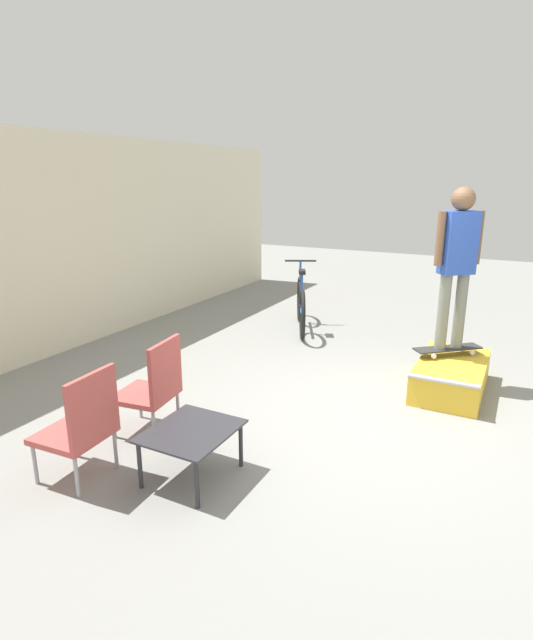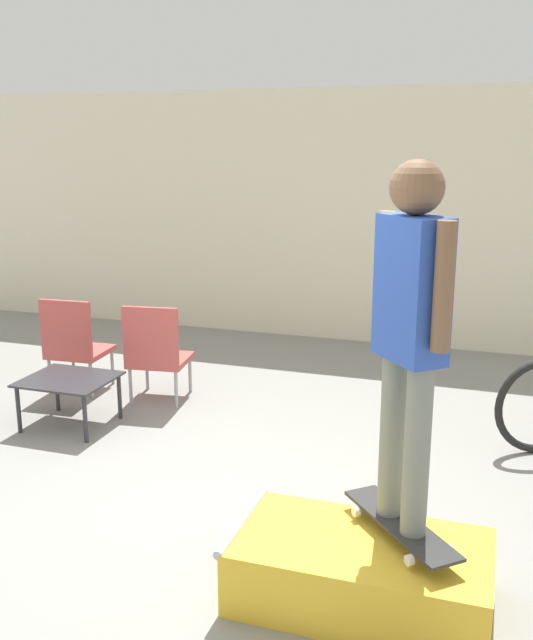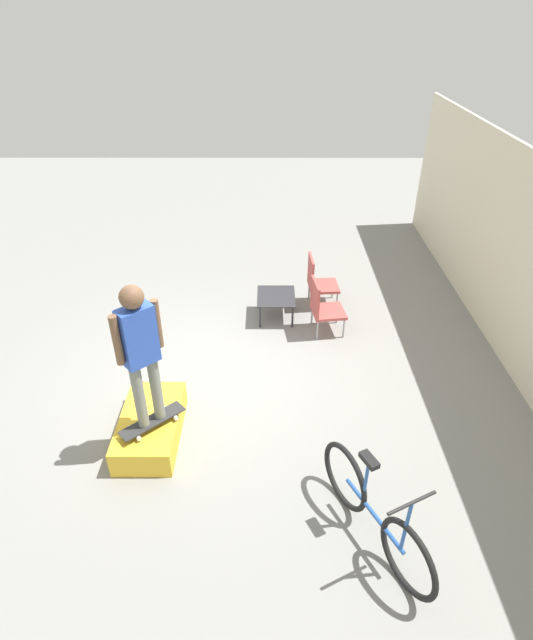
% 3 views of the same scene
% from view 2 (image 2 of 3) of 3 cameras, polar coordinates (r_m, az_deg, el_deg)
% --- Properties ---
extents(ground_plane, '(24.00, 24.00, 0.00)m').
position_cam_2_polar(ground_plane, '(4.87, -5.36, -15.15)').
color(ground_plane, gray).
extents(house_wall_back, '(12.00, 0.06, 3.00)m').
position_cam_2_polar(house_wall_back, '(8.64, 6.67, 8.10)').
color(house_wall_back, beige).
rests_on(house_wall_back, ground_plane).
extents(skate_ramp_box, '(1.35, 0.72, 0.38)m').
position_cam_2_polar(skate_ramp_box, '(4.00, 7.50, -19.33)').
color(skate_ramp_box, gold).
rests_on(skate_ramp_box, ground_plane).
extents(skateboard_on_ramp, '(0.70, 0.75, 0.07)m').
position_cam_2_polar(skateboard_on_ramp, '(3.92, 10.64, -15.76)').
color(skateboard_on_ramp, '#2D2D2D').
rests_on(skateboard_on_ramp, skate_ramp_box).
extents(person_skater, '(0.41, 0.45, 1.85)m').
position_cam_2_polar(person_skater, '(3.51, 11.45, 0.26)').
color(person_skater, gray).
rests_on(person_skater, skateboard_on_ramp).
extents(coffee_table, '(0.74, 0.65, 0.43)m').
position_cam_2_polar(coffee_table, '(6.31, -15.53, -4.95)').
color(coffee_table, '#2D2D33').
rests_on(coffee_table, ground_plane).
extents(patio_chair_left, '(0.55, 0.55, 0.95)m').
position_cam_2_polar(patio_chair_left, '(7.10, -15.11, -1.80)').
color(patio_chair_left, '#99999E').
rests_on(patio_chair_left, ground_plane).
extents(patio_chair_right, '(0.59, 0.59, 0.95)m').
position_cam_2_polar(patio_chair_right, '(6.67, -8.82, -2.49)').
color(patio_chair_right, '#99999E').
rests_on(patio_chair_right, ground_plane).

